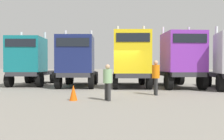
# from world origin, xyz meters

# --- Properties ---
(ground) EXTENTS (200.00, 200.00, 0.00)m
(ground) POSITION_xyz_m (0.00, 0.00, 0.00)
(ground) COLOR gray
(semi_truck_teal) EXTENTS (3.61, 6.66, 4.26)m
(semi_truck_teal) POSITION_xyz_m (-7.28, 2.06, 1.92)
(semi_truck_teal) COLOR #333338
(semi_truck_teal) RESTS_ON ground
(semi_truck_navy) EXTENTS (3.51, 6.41, 4.18)m
(semi_truck_navy) POSITION_xyz_m (-3.29, 1.43, 1.86)
(semi_truck_navy) COLOR #333338
(semi_truck_navy) RESTS_ON ground
(semi_truck_yellow) EXTENTS (3.40, 6.46, 4.44)m
(semi_truck_yellow) POSITION_xyz_m (0.57, 1.70, 1.97)
(semi_truck_yellow) COLOR #333338
(semi_truck_yellow) RESTS_ON ground
(semi_truck_purple) EXTENTS (3.85, 6.77, 4.35)m
(semi_truck_purple) POSITION_xyz_m (3.87, 2.08, 1.96)
(semi_truck_purple) COLOR #333338
(semi_truck_purple) RESTS_ON ground
(visitor_in_hivis) EXTENTS (0.46, 0.46, 1.83)m
(visitor_in_hivis) POSITION_xyz_m (2.18, -2.12, 1.07)
(visitor_in_hivis) COLOR #292929
(visitor_in_hivis) RESTS_ON ground
(visitor_with_camera) EXTENTS (0.56, 0.56, 1.61)m
(visitor_with_camera) POSITION_xyz_m (0.04, -4.45, 0.92)
(visitor_with_camera) COLOR #2E2E2E
(visitor_with_camera) RESTS_ON ground
(traffic_cone_near) EXTENTS (0.36, 0.36, 0.70)m
(traffic_cone_near) POSITION_xyz_m (-1.47, -4.66, 0.35)
(traffic_cone_near) COLOR #F2590C
(traffic_cone_near) RESTS_ON ground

